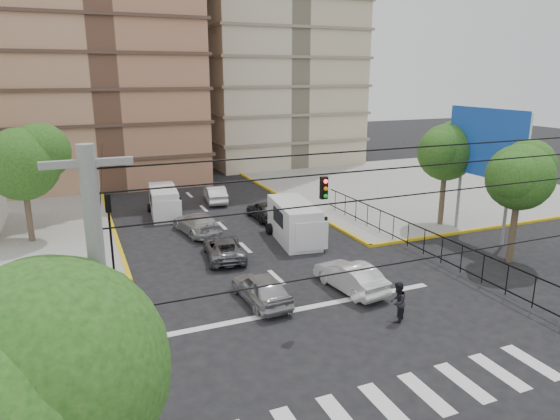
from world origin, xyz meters
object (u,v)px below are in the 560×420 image
traffic_light_nw (110,222)px  van_right_lane (296,223)px  car_silver_front_left (261,288)px  van_left_lane (164,203)px  car_white_front_right (350,276)px  pedestrian_crosswalk (398,302)px

traffic_light_nw → van_right_lane: 11.49m
car_silver_front_left → van_left_lane: bearing=-88.4°
van_right_lane → car_white_front_right: 7.78m
traffic_light_nw → pedestrian_crosswalk: size_ratio=2.47×
van_left_lane → car_silver_front_left: 16.37m
van_left_lane → car_white_front_right: 17.76m
van_right_lane → van_left_lane: (-6.55, 8.99, -0.16)m
traffic_light_nw → car_silver_front_left: 8.34m
van_right_lane → pedestrian_crosswalk: van_right_lane is taller
van_right_lane → car_white_front_right: size_ratio=1.32×
car_white_front_right → pedestrian_crosswalk: pedestrian_crosswalk is taller
car_silver_front_left → car_white_front_right: (4.48, -0.43, 0.00)m
car_silver_front_left → pedestrian_crosswalk: (4.68, -3.98, 0.18)m
traffic_light_nw → car_white_front_right: bearing=-28.3°
car_white_front_right → van_left_lane: bearing=-77.8°
van_left_lane → car_white_front_right: van_left_lane is taller
car_white_front_right → traffic_light_nw: bearing=-35.6°
traffic_light_nw → car_silver_front_left: size_ratio=1.06×
van_left_lane → car_silver_front_left: size_ratio=1.18×
traffic_light_nw → car_silver_front_left: (6.03, -5.23, -2.40)m
traffic_light_nw → van_left_lane: (4.58, 11.07, -2.08)m
traffic_light_nw → car_silver_front_left: bearing=-41.0°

